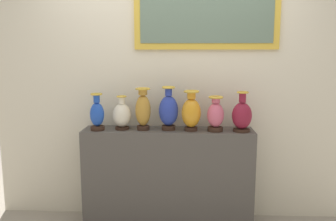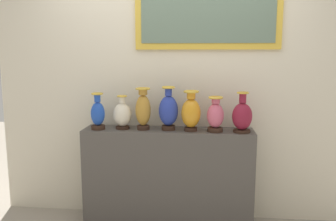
# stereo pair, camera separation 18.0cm
# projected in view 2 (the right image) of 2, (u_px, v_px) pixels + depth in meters

# --- Properties ---
(ground_plane) EXTENTS (9.54, 9.54, 0.00)m
(ground_plane) POSITION_uv_depth(u_px,v_px,m) (168.00, 221.00, 3.53)
(ground_plane) COLOR gray
(display_shelf) EXTENTS (1.64, 0.33, 0.95)m
(display_shelf) POSITION_uv_depth(u_px,v_px,m) (168.00, 176.00, 3.45)
(display_shelf) COLOR #4C4742
(display_shelf) RESTS_ON ground_plane
(back_wall) EXTENTS (3.54, 0.14, 2.81)m
(back_wall) POSITION_uv_depth(u_px,v_px,m) (172.00, 78.00, 3.51)
(back_wall) COLOR beige
(back_wall) RESTS_ON ground_plane
(vase_sapphire) EXTENTS (0.13, 0.13, 0.36)m
(vase_sapphire) POSITION_uv_depth(u_px,v_px,m) (98.00, 114.00, 3.36)
(vase_sapphire) COLOR #382319
(vase_sapphire) RESTS_ON display_shelf
(vase_ivory) EXTENTS (0.18, 0.18, 0.33)m
(vase_ivory) POSITION_uv_depth(u_px,v_px,m) (122.00, 115.00, 3.39)
(vase_ivory) COLOR #382319
(vase_ivory) RESTS_ON display_shelf
(vase_ochre) EXTENTS (0.15, 0.15, 0.41)m
(vase_ochre) POSITION_uv_depth(u_px,v_px,m) (143.00, 110.00, 3.34)
(vase_ochre) COLOR #382319
(vase_ochre) RESTS_ON display_shelf
(vase_cobalt) EXTENTS (0.18, 0.18, 0.42)m
(vase_cobalt) POSITION_uv_depth(u_px,v_px,m) (168.00, 111.00, 3.33)
(vase_cobalt) COLOR #382319
(vase_cobalt) RESTS_ON display_shelf
(vase_amber) EXTENTS (0.18, 0.18, 0.39)m
(vase_amber) POSITION_uv_depth(u_px,v_px,m) (191.00, 112.00, 3.28)
(vase_amber) COLOR #382319
(vase_amber) RESTS_ON display_shelf
(vase_rose) EXTENTS (0.16, 0.16, 0.33)m
(vase_rose) POSITION_uv_depth(u_px,v_px,m) (215.00, 116.00, 3.26)
(vase_rose) COLOR #382319
(vase_rose) RESTS_ON display_shelf
(vase_burgundy) EXTENTS (0.18, 0.18, 0.38)m
(vase_burgundy) POSITION_uv_depth(u_px,v_px,m) (242.00, 116.00, 3.23)
(vase_burgundy) COLOR #382319
(vase_burgundy) RESTS_ON display_shelf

